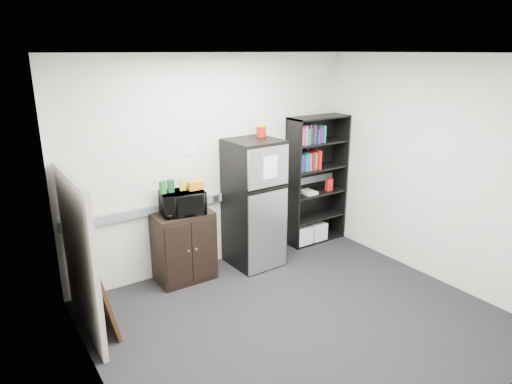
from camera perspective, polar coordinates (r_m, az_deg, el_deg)
floor at (r=5.02m, az=5.47°, el=-15.65°), size 4.00×4.00×0.00m
wall_back at (r=5.84m, az=-4.97°, el=3.63°), size 4.00×0.02×2.70m
wall_right at (r=5.87m, az=21.29°, el=2.57°), size 0.02×3.50×2.70m
wall_left at (r=3.59m, az=-19.78°, el=-6.30°), size 0.02×3.50×2.70m
ceiling at (r=4.22m, az=6.56°, el=16.87°), size 4.00×3.50×0.02m
electrical_raceway at (r=5.93m, az=-4.72°, el=-0.65°), size 3.92×0.05×0.10m
wall_note at (r=5.63m, az=-8.13°, el=5.10°), size 0.14×0.00×0.10m
bookshelf at (r=6.62m, az=7.41°, el=1.82°), size 0.90×0.34×1.85m
cubicle_partition at (r=4.79m, az=-21.22°, el=-7.47°), size 0.06×1.30×1.62m
cabinet at (r=5.66m, az=-8.98°, el=-6.77°), size 0.70×0.46×0.87m
microwave at (r=5.44m, az=-9.19°, el=-1.31°), size 0.55×0.42×0.28m
snack_box_a at (r=5.33m, az=-11.56°, el=0.57°), size 0.08×0.07×0.15m
snack_box_b at (r=5.37m, az=-10.61°, el=0.74°), size 0.07×0.06×0.15m
snack_box_c at (r=5.42m, az=-9.16°, el=0.94°), size 0.08×0.07×0.14m
snack_bag at (r=5.44m, az=-7.60°, el=0.84°), size 0.18×0.10×0.10m
refrigerator at (r=5.89m, az=-0.23°, el=-1.45°), size 0.65×0.68×1.66m
coffee_can at (r=5.87m, az=0.65°, el=7.75°), size 0.13×0.13×0.17m
framed_poster at (r=4.89m, az=-18.84°, el=-12.09°), size 0.19×0.62×0.79m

